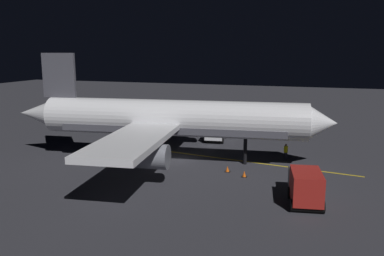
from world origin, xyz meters
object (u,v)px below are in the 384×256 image
Objects in this scene: airliner at (168,120)px; traffic_cone_near_left at (227,169)px; ground_crew_worker at (286,152)px; baggage_truck at (305,186)px; catering_truck at (217,130)px; traffic_cone_near_right at (244,174)px.

airliner is 8.10m from traffic_cone_near_left.
ground_crew_worker is at bearing 107.76° from airliner.
ground_crew_worker is 3.16× the size of traffic_cone_near_left.
traffic_cone_near_left is at bearing -128.37° from baggage_truck.
catering_truck is 13.95m from traffic_cone_near_left.
airliner is 16.28m from baggage_truck.
airliner reaches higher than traffic_cone_near_left.
baggage_truck is at bearing 60.79° from airliner.
baggage_truck is at bearing 32.01° from catering_truck.
ground_crew_worker is at bearing -167.63° from baggage_truck.
traffic_cone_near_right is (3.12, 8.53, -3.96)m from airliner.
traffic_cone_near_left is (13.14, 4.57, -0.95)m from catering_truck.
traffic_cone_near_left is at bearing -120.02° from traffic_cone_near_right.
airliner is at bearing -119.21° from baggage_truck.
ground_crew_worker is at bearing 156.70° from traffic_cone_near_right.
ground_crew_worker is 7.42m from traffic_cone_near_right.
ground_crew_worker reaches higher than traffic_cone_near_left.
traffic_cone_near_left is (5.76, -4.71, -0.64)m from ground_crew_worker.
airliner reaches higher than traffic_cone_near_right.
baggage_truck reaches higher than traffic_cone_near_left.
catering_truck is (-18.86, -11.79, -0.08)m from baggage_truck.
traffic_cone_near_left is 2.06m from traffic_cone_near_right.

